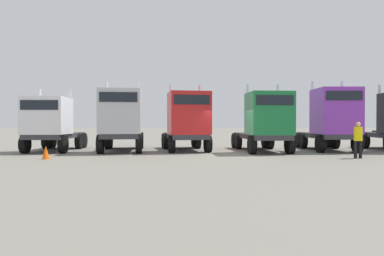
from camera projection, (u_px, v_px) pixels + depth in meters
The scene contains 8 objects.
ground at pixel (228, 154), 19.84m from camera, with size 200.00×200.00×0.00m, color slate.
semi_truck_white at pixel (51, 123), 21.71m from camera, with size 2.74×5.88×3.92m.
semi_truck_silver at pixel (121, 120), 21.49m from camera, with size 3.16×6.34×4.36m.
semi_truck_red at pixel (187, 121), 21.97m from camera, with size 3.39×5.99×4.25m.
semi_truck_green at pixel (265, 122), 21.19m from camera, with size 2.91×6.39×4.16m.
semi_truck_purple at pixel (332, 119), 22.00m from camera, with size 2.66×5.75×4.49m.
visitor_in_hivis at pixel (358, 137), 17.64m from camera, with size 0.47×0.47×1.83m.
traffic_cone_near at pixel (46, 152), 17.28m from camera, with size 0.36×0.36×0.66m, color #F2590C.
Camera 1 is at (-2.31, -19.79, 1.78)m, focal length 32.89 mm.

